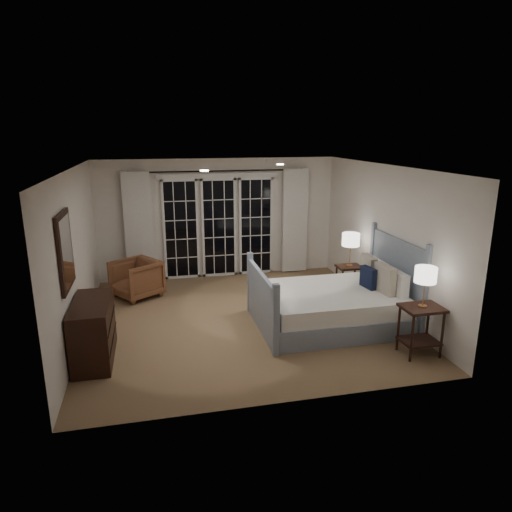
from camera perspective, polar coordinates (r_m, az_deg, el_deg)
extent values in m
plane|color=#91794E|center=(7.70, -1.78, -7.87)|extent=(5.00, 5.00, 0.00)
plane|color=white|center=(7.10, -1.95, 11.04)|extent=(5.00, 5.00, 0.00)
cube|color=white|center=(7.26, -21.60, 0.05)|extent=(0.02, 5.00, 2.50)
cube|color=white|center=(8.13, 15.71, 2.11)|extent=(0.02, 5.00, 2.50)
cube|color=white|center=(9.71, -4.70, 4.70)|extent=(5.00, 0.02, 2.50)
cube|color=white|center=(4.97, 3.68, -5.66)|extent=(5.00, 0.02, 2.50)
cube|color=black|center=(9.64, -9.36, 3.26)|extent=(0.66, 0.02, 2.02)
cube|color=black|center=(9.72, -4.65, 3.51)|extent=(0.66, 0.02, 2.02)
cube|color=black|center=(9.86, -0.03, 3.73)|extent=(0.66, 0.02, 2.02)
cube|color=white|center=(9.54, -4.78, 9.97)|extent=(2.50, 0.04, 0.10)
cylinder|color=black|center=(9.48, -4.74, 10.55)|extent=(3.50, 0.03, 0.03)
cube|color=white|center=(9.52, -14.47, 3.44)|extent=(0.55, 0.10, 2.25)
cube|color=white|center=(9.97, 4.86, 4.40)|extent=(0.55, 0.10, 2.25)
cylinder|color=white|center=(7.86, 3.05, 11.37)|extent=(0.12, 0.12, 0.01)
cylinder|color=white|center=(6.61, -6.48, 10.55)|extent=(0.12, 0.12, 0.01)
cube|color=#8894A5|center=(7.54, 9.19, -7.29)|extent=(2.15, 1.68, 0.32)
cube|color=white|center=(7.43, 9.29, -5.23)|extent=(2.09, 1.62, 0.26)
cube|color=#8894A5|center=(7.84, 17.11, -2.79)|extent=(0.06, 1.68, 1.37)
cube|color=#8894A5|center=(7.09, 0.69, -5.81)|extent=(0.06, 1.68, 0.95)
cube|color=white|center=(7.46, 17.02, -3.10)|extent=(0.14, 0.60, 0.36)
cube|color=white|center=(7.99, 14.78, -1.72)|extent=(0.14, 0.60, 0.36)
cube|color=beige|center=(7.40, 15.81, -2.78)|extent=(0.16, 0.46, 0.45)
cube|color=beige|center=(7.87, 13.90, -1.57)|extent=(0.16, 0.46, 0.45)
cube|color=#121932|center=(7.59, 13.86, -2.63)|extent=(0.15, 0.35, 0.34)
cube|color=black|center=(6.69, 20.07, -6.13)|extent=(0.55, 0.44, 0.04)
cube|color=black|center=(6.88, 19.69, -9.96)|extent=(0.50, 0.39, 0.03)
cylinder|color=black|center=(6.57, 18.90, -9.73)|extent=(0.04, 0.04, 0.68)
cylinder|color=black|center=(6.81, 22.25, -9.15)|extent=(0.04, 0.04, 0.68)
cylinder|color=black|center=(6.84, 17.37, -8.58)|extent=(0.04, 0.04, 0.68)
cylinder|color=black|center=(7.07, 20.64, -8.07)|extent=(0.04, 0.04, 0.68)
cube|color=black|center=(8.74, 11.59, -1.34)|extent=(0.45, 0.36, 0.04)
cube|color=black|center=(8.87, 11.45, -3.86)|extent=(0.42, 0.33, 0.03)
cylinder|color=black|center=(8.63, 10.73, -3.54)|extent=(0.04, 0.04, 0.56)
cylinder|color=black|center=(8.78, 13.00, -3.33)|extent=(0.04, 0.04, 0.56)
cylinder|color=black|center=(8.88, 9.99, -2.95)|extent=(0.04, 0.04, 0.56)
cylinder|color=black|center=(9.03, 12.22, -2.76)|extent=(0.04, 0.04, 0.56)
cylinder|color=#C3824E|center=(6.68, 20.10, -5.89)|extent=(0.12, 0.12, 0.02)
cylinder|color=#C3824E|center=(6.62, 20.23, -4.46)|extent=(0.02, 0.02, 0.33)
cylinder|color=white|center=(6.54, 20.45, -2.21)|extent=(0.29, 0.29, 0.21)
cylinder|color=#C3824E|center=(8.73, 11.60, -1.15)|extent=(0.12, 0.12, 0.02)
cylinder|color=#C3824E|center=(8.68, 11.67, 0.08)|extent=(0.02, 0.02, 0.37)
cylinder|color=white|center=(8.61, 11.77, 2.03)|extent=(0.33, 0.33, 0.24)
imported|color=brown|center=(8.85, -14.72, -2.77)|extent=(1.08, 1.07, 0.71)
cube|color=black|center=(6.65, -19.68, -8.80)|extent=(0.49, 1.17, 0.83)
cube|color=black|center=(6.67, -17.42, -9.82)|extent=(0.01, 1.15, 0.01)
cube|color=black|center=(6.57, -17.61, -7.66)|extent=(0.01, 1.15, 0.01)
cube|color=black|center=(6.32, -22.74, 0.59)|extent=(0.04, 0.85, 1.00)
cube|color=white|center=(6.32, -22.52, 0.60)|extent=(0.01, 0.73, 0.88)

